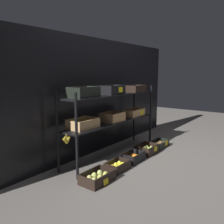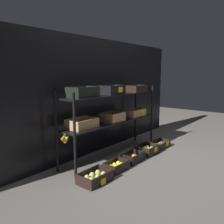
# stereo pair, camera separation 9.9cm
# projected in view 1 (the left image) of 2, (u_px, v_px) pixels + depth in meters

# --- Properties ---
(ground_plane) EXTENTS (10.00, 10.00, 0.00)m
(ground_plane) POSITION_uv_depth(u_px,v_px,m) (112.00, 155.00, 3.49)
(ground_plane) COLOR #605B56
(storefront_wall) EXTENTS (4.15, 0.12, 1.72)m
(storefront_wall) POSITION_uv_depth(u_px,v_px,m) (93.00, 96.00, 3.57)
(storefront_wall) COLOR black
(storefront_wall) RESTS_ON ground_plane
(display_rack) EXTENTS (1.88, 0.36, 1.04)m
(display_rack) POSITION_uv_depth(u_px,v_px,m) (110.00, 108.00, 3.34)
(display_rack) COLOR black
(display_rack) RESTS_ON ground_plane
(crate_ground_pear) EXTENTS (0.38, 0.26, 0.12)m
(crate_ground_pear) POSITION_uv_depth(u_px,v_px,m) (97.00, 178.00, 2.63)
(crate_ground_pear) COLOR black
(crate_ground_pear) RESTS_ON ground_plane
(crate_ground_lemon) EXTENTS (0.31, 0.20, 0.11)m
(crate_ground_lemon) POSITION_uv_depth(u_px,v_px,m) (118.00, 166.00, 2.96)
(crate_ground_lemon) COLOR black
(crate_ground_lemon) RESTS_ON ground_plane
(crate_ground_orange) EXTENTS (0.32, 0.22, 0.12)m
(crate_ground_orange) POSITION_uv_depth(u_px,v_px,m) (133.00, 158.00, 3.26)
(crate_ground_orange) COLOR black
(crate_ground_orange) RESTS_ON ground_plane
(crate_ground_right_pear) EXTENTS (0.33, 0.26, 0.14)m
(crate_ground_right_pear) POSITION_uv_depth(u_px,v_px,m) (147.00, 150.00, 3.57)
(crate_ground_right_pear) COLOR black
(crate_ground_right_pear) RESTS_ON ground_plane
(crate_ground_kiwi) EXTENTS (0.37, 0.21, 0.11)m
(crate_ground_kiwi) POSITION_uv_depth(u_px,v_px,m) (159.00, 144.00, 3.88)
(crate_ground_kiwi) COLOR black
(crate_ground_kiwi) RESTS_ON ground_plane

